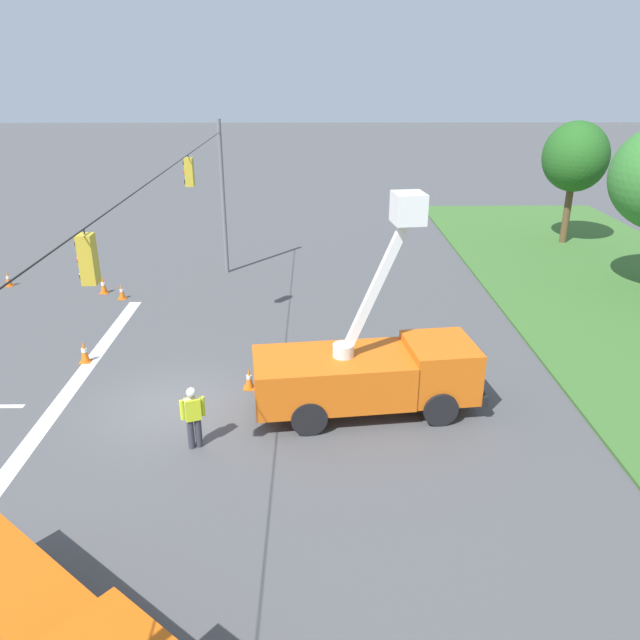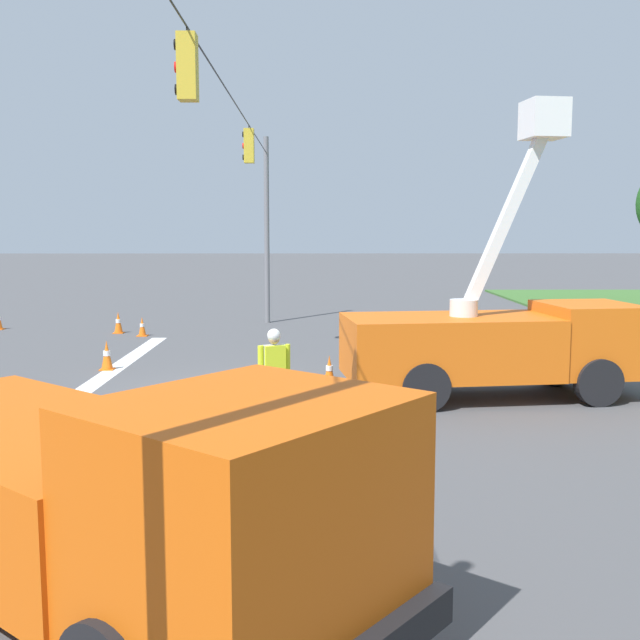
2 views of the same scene
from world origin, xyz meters
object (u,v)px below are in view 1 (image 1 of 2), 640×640
at_px(tree_far_west, 575,157).
at_px(traffic_cone_near_bucket, 122,292).
at_px(utility_truck_bucket_lift, 370,370).
at_px(traffic_cone_lane_edge_a, 103,285).
at_px(road_worker, 193,414).
at_px(traffic_cone_lane_edge_b, 84,352).
at_px(traffic_cone_mid_right, 249,378).
at_px(traffic_cone_foreground_left, 8,279).

relative_size(tree_far_west, traffic_cone_near_bucket, 10.05).
height_order(tree_far_west, utility_truck_bucket_lift, tree_far_west).
xyz_separation_m(tree_far_west, traffic_cone_near_bucket, (8.81, -22.51, -4.49)).
height_order(utility_truck_bucket_lift, traffic_cone_lane_edge_a, utility_truck_bucket_lift).
distance_m(utility_truck_bucket_lift, road_worker, 5.11).
relative_size(tree_far_west, traffic_cone_lane_edge_a, 8.74).
bearing_deg(traffic_cone_lane_edge_b, traffic_cone_mid_right, 71.37).
height_order(utility_truck_bucket_lift, traffic_cone_mid_right, utility_truck_bucket_lift).
height_order(utility_truck_bucket_lift, traffic_cone_near_bucket, utility_truck_bucket_lift).
relative_size(traffic_cone_foreground_left, traffic_cone_near_bucket, 1.07).
bearing_deg(utility_truck_bucket_lift, tree_far_west, 145.59).
bearing_deg(traffic_cone_near_bucket, traffic_cone_lane_edge_a, -125.73).
height_order(tree_far_west, traffic_cone_near_bucket, tree_far_west).
bearing_deg(tree_far_west, road_worker, -40.57).
bearing_deg(tree_far_west, traffic_cone_mid_right, -43.60).
distance_m(tree_far_west, utility_truck_bucket_lift, 22.56).
relative_size(tree_far_west, utility_truck_bucket_lift, 1.00).
relative_size(road_worker, traffic_cone_mid_right, 2.50).
relative_size(utility_truck_bucket_lift, traffic_cone_lane_edge_b, 8.64).
distance_m(traffic_cone_mid_right, traffic_cone_near_bucket, 10.35).
bearing_deg(traffic_cone_foreground_left, utility_truck_bucket_lift, 54.00).
bearing_deg(road_worker, traffic_cone_near_bucket, -155.66).
distance_m(traffic_cone_near_bucket, traffic_cone_lane_edge_a, 1.24).
relative_size(tree_far_west, road_worker, 3.79).
bearing_deg(utility_truck_bucket_lift, traffic_cone_lane_edge_a, -133.31).
distance_m(tree_far_west, road_worker, 26.93).
distance_m(traffic_cone_foreground_left, traffic_cone_lane_edge_b, 10.13).
distance_m(utility_truck_bucket_lift, traffic_cone_mid_right, 3.99).
xyz_separation_m(traffic_cone_mid_right, traffic_cone_lane_edge_b, (-1.95, -5.79, 0.04)).
distance_m(road_worker, traffic_cone_foreground_left, 17.10).
xyz_separation_m(utility_truck_bucket_lift, road_worker, (1.86, -4.74, -0.31)).
height_order(traffic_cone_mid_right, traffic_cone_lane_edge_a, traffic_cone_lane_edge_a).
xyz_separation_m(tree_far_west, road_worker, (20.25, -17.34, -3.82)).
xyz_separation_m(road_worker, traffic_cone_lane_edge_b, (-5.18, -4.66, -0.61)).
bearing_deg(tree_far_west, utility_truck_bucket_lift, -34.41).
bearing_deg(traffic_cone_near_bucket, traffic_cone_mid_right, 37.49).
relative_size(utility_truck_bucket_lift, traffic_cone_foreground_left, 9.38).
xyz_separation_m(road_worker, traffic_cone_foreground_left, (-13.20, -10.86, -0.65)).
xyz_separation_m(road_worker, traffic_cone_lane_edge_a, (-12.16, -6.18, -0.62)).
bearing_deg(utility_truck_bucket_lift, traffic_cone_near_bucket, -133.99).
height_order(utility_truck_bucket_lift, traffic_cone_foreground_left, utility_truck_bucket_lift).
relative_size(tree_far_west, traffic_cone_foreground_left, 9.39).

